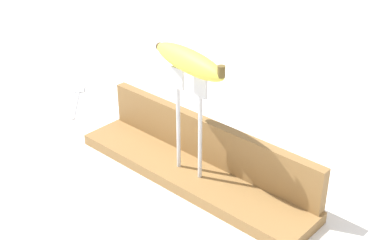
# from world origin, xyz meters

# --- Properties ---
(ground_plane) EXTENTS (3.00, 3.00, 0.00)m
(ground_plane) POSITION_xyz_m (0.00, 0.00, 0.00)
(ground_plane) COLOR silver
(wooden_board) EXTENTS (0.48, 0.11, 0.02)m
(wooden_board) POSITION_xyz_m (0.00, 0.00, 0.01)
(wooden_board) COLOR olive
(wooden_board) RESTS_ON ground
(board_backstop) EXTENTS (0.47, 0.02, 0.08)m
(board_backstop) POSITION_xyz_m (0.00, 0.04, 0.06)
(board_backstop) COLOR olive
(board_backstop) RESTS_ON wooden_board
(fork_stand_center) EXTENTS (0.08, 0.01, 0.19)m
(fork_stand_center) POSITION_xyz_m (-0.00, -0.01, 0.13)
(fork_stand_center) COLOR silver
(fork_stand_center) RESTS_ON wooden_board
(banana_raised_center) EXTENTS (0.17, 0.07, 0.04)m
(banana_raised_center) POSITION_xyz_m (-0.00, -0.01, 0.23)
(banana_raised_center) COLOR #DBD147
(banana_raised_center) RESTS_ON fork_stand_center
(fork_fallen_near) EXTENTS (0.14, 0.13, 0.01)m
(fork_fallen_near) POSITION_xyz_m (-0.42, 0.07, 0.00)
(fork_fallen_near) COLOR silver
(fork_fallen_near) RESTS_ON ground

